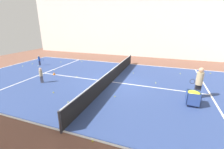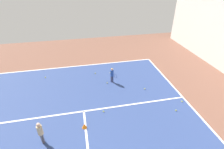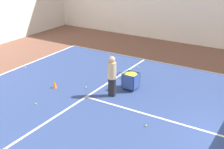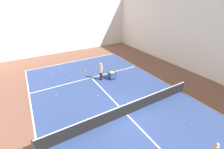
% 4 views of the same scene
% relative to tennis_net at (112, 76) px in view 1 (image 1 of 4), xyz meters
% --- Properties ---
extents(ground_plane, '(35.79, 35.79, 0.00)m').
position_rel_tennis_net_xyz_m(ground_plane, '(0.00, 0.00, -0.51)').
color(ground_plane, brown).
extents(court_playing_area, '(11.50, 23.04, 0.00)m').
position_rel_tennis_net_xyz_m(court_playing_area, '(0.00, 0.00, -0.51)').
color(court_playing_area, navy).
rests_on(court_playing_area, ground).
extents(line_baseline_near, '(11.50, 0.10, 0.00)m').
position_rel_tennis_net_xyz_m(line_baseline_near, '(0.00, -11.52, -0.50)').
color(line_baseline_near, white).
rests_on(line_baseline_near, ground).
extents(line_sideline_left, '(0.10, 23.04, 0.00)m').
position_rel_tennis_net_xyz_m(line_sideline_left, '(-5.75, 0.00, -0.50)').
color(line_sideline_left, white).
rests_on(line_sideline_left, ground).
extents(line_sideline_right, '(0.10, 23.04, 0.00)m').
position_rel_tennis_net_xyz_m(line_sideline_right, '(5.75, 0.00, -0.50)').
color(line_sideline_right, white).
rests_on(line_sideline_right, ground).
extents(line_service_near, '(11.50, 0.10, 0.00)m').
position_rel_tennis_net_xyz_m(line_service_near, '(0.00, -6.34, -0.50)').
color(line_service_near, white).
rests_on(line_service_near, ground).
extents(line_service_far, '(11.50, 0.10, 0.00)m').
position_rel_tennis_net_xyz_m(line_service_far, '(0.00, 6.34, -0.50)').
color(line_service_far, white).
rests_on(line_service_far, ground).
extents(line_centre_service, '(0.10, 12.67, 0.00)m').
position_rel_tennis_net_xyz_m(line_centre_service, '(0.00, 0.00, -0.50)').
color(line_centre_service, white).
rests_on(line_centre_service, ground).
extents(hall_enclosure_left, '(0.15, 32.09, 7.70)m').
position_rel_tennis_net_xyz_m(hall_enclosure_left, '(-10.20, 0.00, 3.34)').
color(hall_enclosure_left, silver).
rests_on(hall_enclosure_left, ground).
extents(tennis_net, '(11.80, 0.10, 0.98)m').
position_rel_tennis_net_xyz_m(tennis_net, '(0.00, 0.00, 0.00)').
color(tennis_net, '#2D2D33').
rests_on(tennis_net, ground).
extents(player_near_baseline, '(0.40, 0.50, 1.05)m').
position_rel_tennis_net_xyz_m(player_near_baseline, '(-2.05, -8.77, 0.09)').
color(player_near_baseline, '#2D3351').
rests_on(player_near_baseline, ground).
extents(coach_at_net, '(0.41, 0.70, 1.81)m').
position_rel_tennis_net_xyz_m(coach_at_net, '(0.70, 5.45, 0.53)').
color(coach_at_net, black).
rests_on(coach_at_net, ground).
extents(child_midcourt, '(0.30, 0.30, 1.13)m').
position_rel_tennis_net_xyz_m(child_midcourt, '(1.85, -4.77, 0.14)').
color(child_midcourt, '#4C4C56').
rests_on(child_midcourt, ground).
extents(ball_cart, '(0.62, 0.63, 0.79)m').
position_rel_tennis_net_xyz_m(ball_cart, '(1.74, 5.09, 0.06)').
color(ball_cart, '#2D478C').
rests_on(ball_cart, ground).
extents(training_cone_0, '(0.23, 0.23, 0.23)m').
position_rel_tennis_net_xyz_m(training_cone_0, '(0.05, -5.21, -0.39)').
color(training_cone_0, orange).
rests_on(training_cone_0, ground).
extents(tennis_ball_0, '(0.07, 0.07, 0.07)m').
position_rel_tennis_net_xyz_m(tennis_ball_0, '(-4.72, 7.36, -0.47)').
color(tennis_ball_0, yellow).
rests_on(tennis_ball_0, ground).
extents(tennis_ball_4, '(0.07, 0.07, 0.07)m').
position_rel_tennis_net_xyz_m(tennis_ball_4, '(-4.76, -5.36, -0.47)').
color(tennis_ball_4, yellow).
rests_on(tennis_ball_4, ground).
extents(tennis_ball_5, '(0.07, 0.07, 0.07)m').
position_rel_tennis_net_xyz_m(tennis_ball_5, '(-1.69, -8.69, -0.47)').
color(tennis_ball_5, yellow).
rests_on(tennis_ball_5, ground).
extents(tennis_ball_6, '(0.07, 0.07, 0.07)m').
position_rel_tennis_net_xyz_m(tennis_ball_6, '(-2.17, -9.96, -0.47)').
color(tennis_ball_6, yellow).
rests_on(tennis_ball_6, ground).
extents(tennis_ball_8, '(0.07, 0.07, 0.07)m').
position_rel_tennis_net_xyz_m(tennis_ball_8, '(-3.85, -7.54, -0.47)').
color(tennis_ball_8, yellow).
rests_on(tennis_ball_8, ground).
extents(tennis_ball_9, '(0.07, 0.07, 0.07)m').
position_rel_tennis_net_xyz_m(tennis_ball_9, '(5.87, 1.37, -0.47)').
color(tennis_ball_9, yellow).
rests_on(tennis_ball_9, ground).
extents(tennis_ball_10, '(0.07, 0.07, 0.07)m').
position_rel_tennis_net_xyz_m(tennis_ball_10, '(-5.47, -5.96, -0.47)').
color(tennis_ball_10, yellow).
rests_on(tennis_ball_10, ground).
extents(tennis_ball_11, '(0.07, 0.07, 0.07)m').
position_rel_tennis_net_xyz_m(tennis_ball_11, '(-3.80, 4.88, -0.47)').
color(tennis_ball_11, yellow).
rests_on(tennis_ball_11, ground).
extents(tennis_ball_12, '(0.07, 0.07, 0.07)m').
position_rel_tennis_net_xyz_m(tennis_ball_12, '(-2.56, 1.05, -0.47)').
color(tennis_ball_12, yellow).
rests_on(tennis_ball_12, ground).
extents(tennis_ball_13, '(0.07, 0.07, 0.07)m').
position_rel_tennis_net_xyz_m(tennis_ball_13, '(3.02, -2.78, -0.47)').
color(tennis_ball_13, yellow).
rests_on(tennis_ball_13, ground).
extents(tennis_ball_14, '(0.07, 0.07, 0.07)m').
position_rel_tennis_net_xyz_m(tennis_ball_14, '(2.23, 0.98, -0.47)').
color(tennis_ball_14, yellow).
rests_on(tennis_ball_14, ground).
extents(tennis_ball_15, '(0.07, 0.07, 0.07)m').
position_rel_tennis_net_xyz_m(tennis_ball_15, '(-0.06, -3.06, -0.47)').
color(tennis_ball_15, yellow).
rests_on(tennis_ball_15, ground).
extents(tennis_ball_17, '(0.07, 0.07, 0.07)m').
position_rel_tennis_net_xyz_m(tennis_ball_17, '(3.73, -1.19, -0.47)').
color(tennis_ball_17, yellow).
rests_on(tennis_ball_17, ground).
extents(tennis_ball_22, '(0.07, 0.07, 0.07)m').
position_rel_tennis_net_xyz_m(tennis_ball_22, '(-1.01, -6.07, -0.47)').
color(tennis_ball_22, yellow).
rests_on(tennis_ball_22, ground).
extents(tennis_ball_24, '(0.07, 0.07, 0.07)m').
position_rel_tennis_net_xyz_m(tennis_ball_24, '(-1.08, -10.10, -0.47)').
color(tennis_ball_24, yellow).
rests_on(tennis_ball_24, ground).
extents(tennis_ball_25, '(0.07, 0.07, 0.07)m').
position_rel_tennis_net_xyz_m(tennis_ball_25, '(-0.81, 3.07, -0.47)').
color(tennis_ball_25, yellow).
rests_on(tennis_ball_25, ground).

